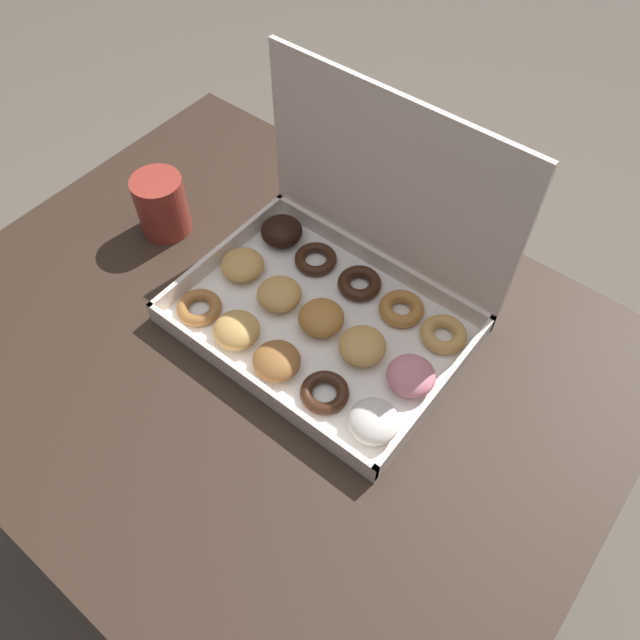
{
  "coord_description": "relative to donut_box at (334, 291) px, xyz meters",
  "views": [
    {
      "loc": [
        0.37,
        -0.34,
        1.46
      ],
      "look_at": [
        0.04,
        0.08,
        0.72
      ],
      "focal_mm": 35.0,
      "sensor_mm": 36.0,
      "label": 1
    }
  ],
  "objects": [
    {
      "name": "dining_table",
      "position": [
        -0.04,
        -0.11,
        -0.16
      ],
      "size": [
        1.0,
        0.79,
        0.71
      ],
      "color": "#38281E",
      "rests_on": "ground_plane"
    },
    {
      "name": "coffee_mug",
      "position": [
        -0.33,
        -0.03,
        -0.0
      ],
      "size": [
        0.08,
        0.08,
        0.1
      ],
      "color": "#A3382D",
      "rests_on": "dining_table"
    },
    {
      "name": "ground_plane",
      "position": [
        -0.04,
        -0.11,
        -0.76
      ],
      "size": [
        8.0,
        8.0,
        0.0
      ],
      "primitive_type": "plane",
      "color": "#6B6054"
    },
    {
      "name": "donut_box",
      "position": [
        0.0,
        0.0,
        0.0
      ],
      "size": [
        0.41,
        0.3,
        0.31
      ],
      "color": "white",
      "rests_on": "dining_table"
    }
  ]
}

